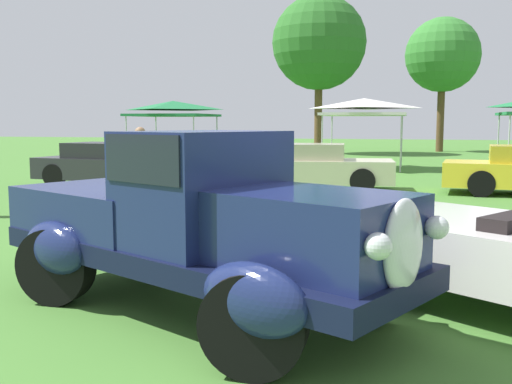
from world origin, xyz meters
name	(u,v)px	position (x,y,z in m)	size (l,w,h in m)	color
ground_plane	(234,300)	(0.00, 0.00, 0.00)	(120.00, 120.00, 0.00)	#42752D
feature_pickup_truck	(197,222)	(-0.21, -0.44, 0.87)	(4.50, 3.21, 1.70)	black
show_car_charcoal	(105,165)	(-6.60, 9.40, 0.60)	(4.19, 2.18, 1.22)	#28282D
show_car_cream	(315,167)	(-0.73, 9.99, 0.60)	(4.15, 2.06, 1.22)	beige
spectator_between_cars	(141,164)	(-3.80, 5.85, 0.91)	(0.30, 0.43, 1.69)	#383838
canopy_tent_left_field	(173,108)	(-8.15, 18.14, 2.42)	(3.29, 3.29, 2.71)	#B7B7BC
canopy_tent_center_field	(364,106)	(-0.01, 17.52, 2.42)	(3.15, 3.15, 2.71)	#B7B7BC
treeline_far_left	(319,43)	(-3.41, 28.32, 6.28)	(5.34, 5.34, 8.97)	brown
treeline_mid_left	(443,55)	(3.54, 32.56, 5.86)	(4.50, 4.50, 8.14)	brown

